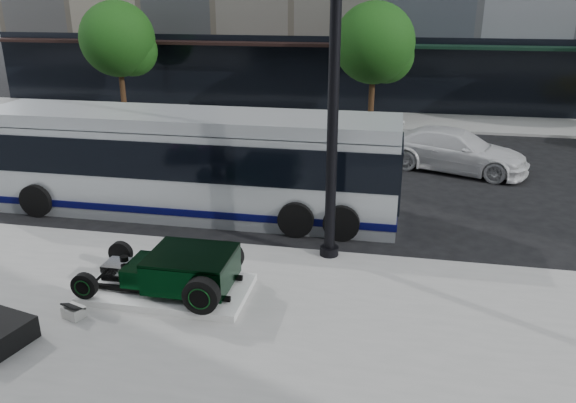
% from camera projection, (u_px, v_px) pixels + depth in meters
% --- Properties ---
extents(ground, '(120.00, 120.00, 0.00)m').
position_uv_depth(ground, '(308.00, 222.00, 15.85)').
color(ground, black).
rests_on(ground, ground).
extents(sidewalk_far, '(70.00, 4.00, 0.12)m').
position_uv_depth(sidewalk_far, '(352.00, 119.00, 28.72)').
color(sidewalk_far, gray).
rests_on(sidewalk_far, ground).
extents(street_trees, '(29.80, 3.80, 5.70)m').
position_uv_depth(street_trees, '(377.00, 46.00, 26.38)').
color(street_trees, black).
rests_on(street_trees, sidewalk_far).
extents(display_plinth, '(3.40, 1.80, 0.15)m').
position_uv_depth(display_plinth, '(169.00, 289.00, 11.87)').
color(display_plinth, silver).
rests_on(display_plinth, sidewalk_near).
extents(hot_rod, '(3.22, 2.00, 0.81)m').
position_uv_depth(hot_rod, '(182.00, 269.00, 11.63)').
color(hot_rod, black).
rests_on(hot_rod, display_plinth).
extents(info_plaque, '(0.48, 0.42, 0.31)m').
position_uv_depth(info_plaque, '(74.00, 311.00, 10.94)').
color(info_plaque, silver).
rests_on(info_plaque, sidewalk_near).
extents(lamppost, '(0.46, 0.46, 8.29)m').
position_uv_depth(lamppost, '(333.00, 96.00, 12.29)').
color(lamppost, black).
rests_on(lamppost, sidewalk_near).
extents(transit_bus, '(12.12, 2.88, 2.92)m').
position_uv_depth(transit_bus, '(189.00, 162.00, 16.25)').
color(transit_bus, silver).
rests_on(transit_bus, ground).
extents(white_sedan, '(5.57, 3.65, 1.50)m').
position_uv_depth(white_sedan, '(455.00, 150.00, 20.34)').
color(white_sedan, white).
rests_on(white_sedan, ground).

